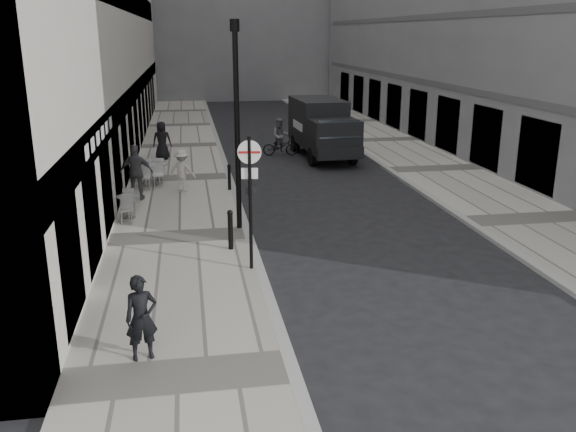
% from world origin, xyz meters
% --- Properties ---
extents(sidewalk, '(4.00, 60.00, 0.12)m').
position_xyz_m(sidewalk, '(-2.00, 18.00, 0.06)').
color(sidewalk, '#AAA399').
rests_on(sidewalk, ground).
extents(far_sidewalk, '(4.00, 60.00, 0.12)m').
position_xyz_m(far_sidewalk, '(9.00, 18.00, 0.06)').
color(far_sidewalk, '#AAA399').
rests_on(far_sidewalk, ground).
extents(walking_man, '(0.65, 0.51, 1.59)m').
position_xyz_m(walking_man, '(-2.60, 3.41, 0.91)').
color(walking_man, black).
rests_on(walking_man, sidewalk).
extents(sign_post, '(0.57, 0.14, 3.34)m').
position_xyz_m(sign_post, '(-0.20, 7.48, 2.26)').
color(sign_post, black).
rests_on(sign_post, sidewalk).
extents(lamppost, '(0.27, 0.27, 6.04)m').
position_xyz_m(lamppost, '(-0.20, 10.88, 3.48)').
color(lamppost, black).
rests_on(lamppost, sidewalk).
extents(bollard_near, '(0.14, 0.14, 1.03)m').
position_xyz_m(bollard_near, '(-0.60, 9.01, 0.64)').
color(bollard_near, black).
rests_on(bollard_near, sidewalk).
extents(bollard_far, '(0.12, 0.12, 0.91)m').
position_xyz_m(bollard_far, '(-0.15, 15.63, 0.58)').
color(bollard_far, black).
rests_on(bollard_far, sidewalk).
extents(panel_van, '(2.40, 5.89, 2.73)m').
position_xyz_m(panel_van, '(4.79, 21.93, 1.54)').
color(panel_van, black).
rests_on(panel_van, ground).
extents(cyclist, '(1.75, 0.77, 1.83)m').
position_xyz_m(cyclist, '(2.86, 22.59, 0.71)').
color(cyclist, black).
rests_on(cyclist, ground).
extents(pedestrian_a, '(1.20, 0.61, 1.97)m').
position_xyz_m(pedestrian_a, '(-3.45, 14.72, 1.11)').
color(pedestrian_a, '#4C4B50').
rests_on(pedestrian_a, sidewalk).
extents(pedestrian_b, '(1.16, 0.90, 1.58)m').
position_xyz_m(pedestrian_b, '(-1.89, 15.65, 0.91)').
color(pedestrian_b, '#B7B0A9').
rests_on(pedestrian_b, sidewalk).
extents(pedestrian_c, '(0.89, 0.60, 1.76)m').
position_xyz_m(pedestrian_c, '(-2.81, 22.02, 1.00)').
color(pedestrian_c, black).
rests_on(pedestrian_c, sidewalk).
extents(cafe_table_near, '(0.68, 1.52, 0.87)m').
position_xyz_m(cafe_table_near, '(-3.60, 12.45, 0.56)').
color(cafe_table_near, '#AAA9AC').
rests_on(cafe_table_near, sidewalk).
extents(cafe_table_mid, '(0.70, 1.58, 0.90)m').
position_xyz_m(cafe_table_mid, '(-2.80, 17.14, 0.58)').
color(cafe_table_mid, '#BBBBBD').
rests_on(cafe_table_mid, sidewalk).
extents(cafe_table_far, '(0.75, 1.70, 0.97)m').
position_xyz_m(cafe_table_far, '(-3.28, 16.69, 0.61)').
color(cafe_table_far, '#BCBCBE').
rests_on(cafe_table_far, sidewalk).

